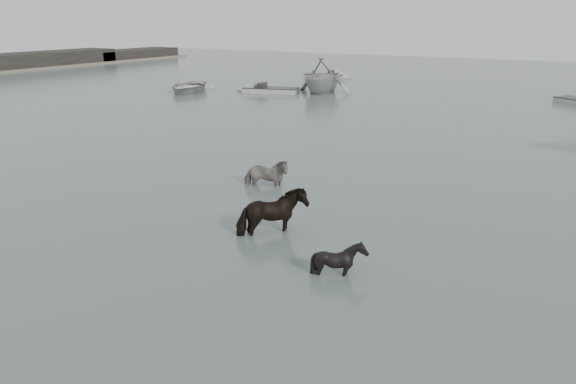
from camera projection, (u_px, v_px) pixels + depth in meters
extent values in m
plane|color=#4D5C5A|center=(264.00, 227.00, 15.77)|extent=(140.00, 140.00, 0.00)
imported|color=black|center=(266.00, 167.00, 19.33)|extent=(1.82, 1.23, 1.41)
imported|color=black|center=(273.00, 206.00, 15.04)|extent=(1.70, 1.87, 1.60)
imported|color=black|center=(339.00, 251.00, 12.76)|extent=(1.26, 1.18, 1.15)
imported|color=beige|center=(188.00, 85.00, 43.67)|extent=(5.17, 6.03, 1.05)
imported|color=#A8ABA9|center=(323.00, 74.00, 43.06)|extent=(4.81, 5.50, 2.79)
cube|color=black|center=(20.00, 60.00, 62.48)|extent=(4.50, 24.00, 1.50)
cube|color=black|center=(131.00, 54.00, 76.58)|extent=(4.50, 14.00, 1.10)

